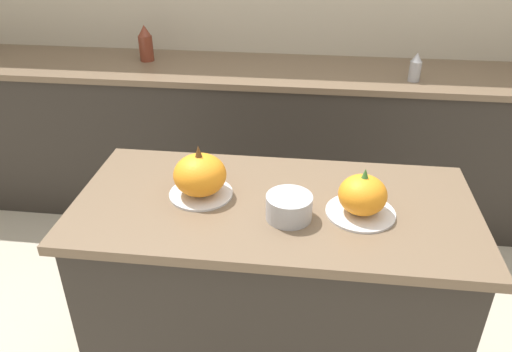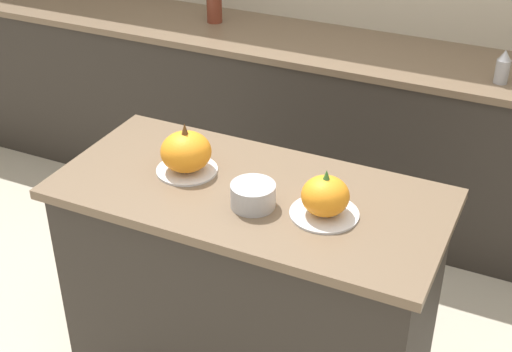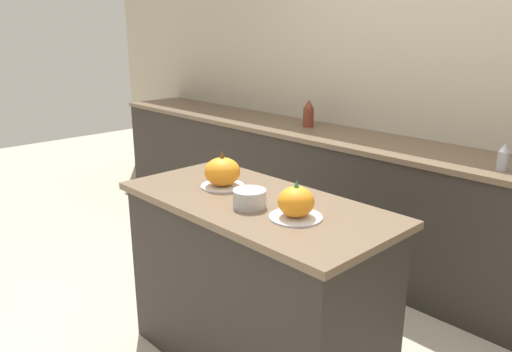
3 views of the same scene
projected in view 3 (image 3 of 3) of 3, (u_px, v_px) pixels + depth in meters
wall_back at (437, 94)px, 3.36m from camera, size 8.00×0.06×2.50m
kitchen_island at (255, 286)px, 2.47m from camera, size 1.37×0.66×0.91m
back_counter at (401, 215)px, 3.36m from camera, size 6.00×0.60×0.94m
pumpkin_cake_left at (222, 173)px, 2.51m from camera, size 0.22×0.22×0.19m
pumpkin_cake_right at (296, 203)px, 2.10m from camera, size 0.23×0.23×0.17m
bottle_tall at (309, 114)px, 3.86m from camera, size 0.08×0.08×0.21m
bottle_short at (503, 157)px, 2.68m from camera, size 0.06×0.06×0.15m
mixing_bowl at (250, 198)px, 2.23m from camera, size 0.15×0.15×0.08m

